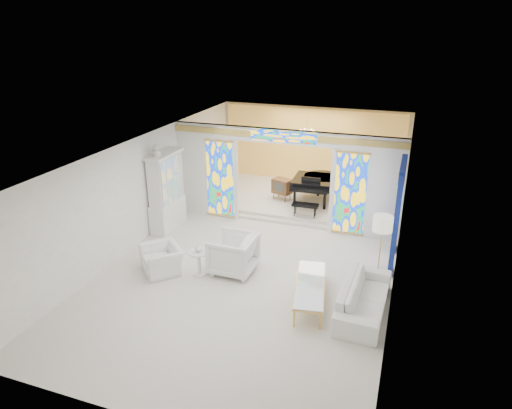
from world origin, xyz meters
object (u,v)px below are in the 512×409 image
at_px(china_cabinet, 166,192).
at_px(tv_console, 282,186).
at_px(armchair_left, 162,259).
at_px(armchair_right, 233,254).
at_px(grand_piano, 317,182).
at_px(sofa, 364,298).
at_px(coffee_table, 310,285).

relative_size(china_cabinet, tv_console, 3.75).
xyz_separation_m(armchair_left, armchair_right, (1.70, 0.58, 0.16)).
height_order(china_cabinet, grand_piano, china_cabinet).
height_order(armchair_right, sofa, armchair_right).
bearing_deg(grand_piano, sofa, -70.75).
bearing_deg(armchair_right, sofa, 79.23).
xyz_separation_m(sofa, tv_console, (-3.45, 5.50, 0.31)).
relative_size(armchair_left, tv_console, 1.41).
distance_m(armchair_left, tv_console, 5.65).
relative_size(sofa, grand_piano, 0.92).
height_order(armchair_left, grand_piano, grand_piano).
height_order(sofa, grand_piano, grand_piano).
bearing_deg(armchair_left, china_cabinet, 159.11).
bearing_deg(armchair_left, tv_console, 117.10).
height_order(sofa, coffee_table, sofa).
relative_size(coffee_table, tv_console, 2.98).
xyz_separation_m(armchair_left, grand_piano, (2.72, 5.70, 0.53)).
xyz_separation_m(armchair_left, coffee_table, (3.83, -0.10, 0.09)).
distance_m(grand_piano, tv_console, 1.21).
distance_m(coffee_table, grand_piano, 5.93).
relative_size(grand_piano, tv_console, 3.51).
xyz_separation_m(sofa, grand_piano, (-2.29, 5.79, 0.52)).
bearing_deg(armchair_right, grand_piano, 169.23).
relative_size(sofa, tv_console, 3.25).
xyz_separation_m(coffee_table, tv_console, (-2.27, 5.52, 0.22)).
xyz_separation_m(china_cabinet, tv_console, (2.72, 3.04, -0.52)).
xyz_separation_m(armchair_right, sofa, (3.31, -0.66, -0.15)).
bearing_deg(coffee_table, sofa, 1.04).
bearing_deg(coffee_table, tv_console, 112.37).
bearing_deg(armchair_left, armchair_right, 61.91).
xyz_separation_m(coffee_table, grand_piano, (-1.11, 5.81, 0.43)).
relative_size(coffee_table, grand_piano, 0.85).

